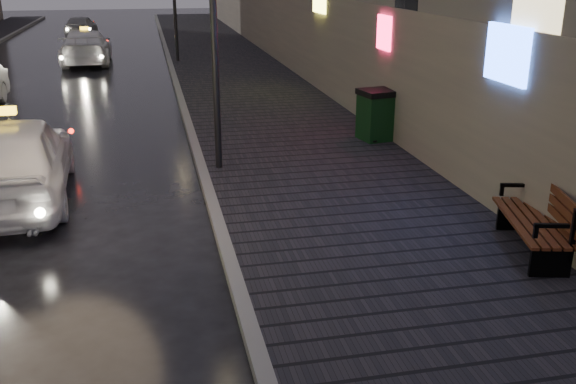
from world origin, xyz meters
name	(u,v)px	position (x,y,z in m)	size (l,w,h in m)	color
ground	(120,338)	(0.00, 0.00, 0.00)	(120.00, 120.00, 0.00)	black
sidewalk	(227,64)	(3.90, 21.00, 0.07)	(4.60, 58.00, 0.15)	black
curb	(171,66)	(1.50, 21.00, 0.07)	(0.20, 58.00, 0.15)	slate
lamp_near	(213,0)	(1.85, 6.00, 3.49)	(0.36, 0.36, 5.28)	black
bench	(539,219)	(5.93, 0.86, 0.65)	(1.15, 2.07, 1.01)	black
trash_bin	(377,114)	(5.80, 7.44, 0.76)	(0.91, 0.91, 1.20)	black
taxi_near	(13,159)	(-1.96, 5.16, 0.81)	(1.92, 4.77, 1.62)	silver
taxi_mid	(86,47)	(-2.02, 22.87, 0.73)	(2.04, 5.01, 1.45)	white
car_far	(81,26)	(-3.20, 34.57, 0.63)	(1.50, 3.72, 1.27)	gray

